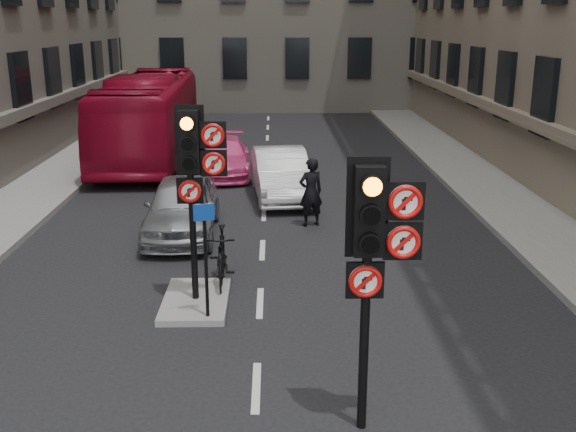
{
  "coord_description": "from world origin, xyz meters",
  "views": [
    {
      "loc": [
        0.27,
        -6.66,
        5.16
      ],
      "look_at": [
        0.46,
        1.97,
        2.6
      ],
      "focal_mm": 42.0,
      "sensor_mm": 36.0,
      "label": 1
    }
  ],
  "objects_px": {
    "signal_far": "(195,162)",
    "bus_red": "(150,116)",
    "car_silver": "(182,207)",
    "car_pink": "(224,157)",
    "motorcycle": "(222,257)",
    "signal_near": "(375,240)",
    "car_white": "(281,174)",
    "motorcyclist": "(311,192)",
    "info_sign": "(205,245)"
  },
  "relations": [
    {
      "from": "bus_red",
      "to": "motorcyclist",
      "type": "bearing_deg",
      "value": -59.71
    },
    {
      "from": "car_pink",
      "to": "car_silver",
      "type": "bearing_deg",
      "value": -98.61
    },
    {
      "from": "motorcycle",
      "to": "signal_far",
      "type": "bearing_deg",
      "value": -110.81
    },
    {
      "from": "signal_far",
      "to": "motorcycle",
      "type": "relative_size",
      "value": 1.9
    },
    {
      "from": "car_silver",
      "to": "info_sign",
      "type": "distance_m",
      "value": 5.22
    },
    {
      "from": "signal_far",
      "to": "bus_red",
      "type": "relative_size",
      "value": 0.32
    },
    {
      "from": "car_silver",
      "to": "motorcycle",
      "type": "bearing_deg",
      "value": -70.71
    },
    {
      "from": "signal_far",
      "to": "bus_red",
      "type": "distance_m",
      "value": 14.33
    },
    {
      "from": "car_pink",
      "to": "motorcycle",
      "type": "relative_size",
      "value": 2.23
    },
    {
      "from": "car_silver",
      "to": "car_white",
      "type": "height_order",
      "value": "car_white"
    },
    {
      "from": "signal_far",
      "to": "car_silver",
      "type": "distance_m",
      "value": 4.77
    },
    {
      "from": "bus_red",
      "to": "motorcycle",
      "type": "bearing_deg",
      "value": -75.91
    },
    {
      "from": "car_silver",
      "to": "car_white",
      "type": "distance_m",
      "value": 4.31
    },
    {
      "from": "car_silver",
      "to": "car_pink",
      "type": "xyz_separation_m",
      "value": [
        0.56,
        6.61,
        -0.1
      ]
    },
    {
      "from": "motorcycle",
      "to": "car_silver",
      "type": "bearing_deg",
      "value": 108.41
    },
    {
      "from": "signal_near",
      "to": "bus_red",
      "type": "height_order",
      "value": "signal_near"
    },
    {
      "from": "signal_near",
      "to": "info_sign",
      "type": "distance_m",
      "value": 4.14
    },
    {
      "from": "motorcyclist",
      "to": "info_sign",
      "type": "relative_size",
      "value": 0.86
    },
    {
      "from": "car_silver",
      "to": "car_pink",
      "type": "bearing_deg",
      "value": 83.92
    },
    {
      "from": "car_silver",
      "to": "motorcyclist",
      "type": "relative_size",
      "value": 2.34
    },
    {
      "from": "car_pink",
      "to": "motorcyclist",
      "type": "xyz_separation_m",
      "value": [
        2.63,
        -5.96,
        0.28
      ]
    },
    {
      "from": "car_pink",
      "to": "bus_red",
      "type": "distance_m",
      "value": 4.37
    },
    {
      "from": "bus_red",
      "to": "info_sign",
      "type": "bearing_deg",
      "value": -78.25
    },
    {
      "from": "signal_near",
      "to": "car_silver",
      "type": "bearing_deg",
      "value": 112.82
    },
    {
      "from": "car_white",
      "to": "info_sign",
      "type": "bearing_deg",
      "value": -104.78
    },
    {
      "from": "car_silver",
      "to": "bus_red",
      "type": "height_order",
      "value": "bus_red"
    },
    {
      "from": "signal_far",
      "to": "motorcycle",
      "type": "xyz_separation_m",
      "value": [
        0.34,
        1.01,
        -2.14
      ]
    },
    {
      "from": "signal_far",
      "to": "car_pink",
      "type": "height_order",
      "value": "signal_far"
    },
    {
      "from": "signal_near",
      "to": "car_white",
      "type": "distance_m",
      "value": 11.97
    },
    {
      "from": "signal_near",
      "to": "car_pink",
      "type": "distance_m",
      "value": 15.26
    },
    {
      "from": "bus_red",
      "to": "info_sign",
      "type": "relative_size",
      "value": 5.47
    },
    {
      "from": "signal_far",
      "to": "info_sign",
      "type": "relative_size",
      "value": 1.74
    },
    {
      "from": "signal_far",
      "to": "info_sign",
      "type": "height_order",
      "value": "signal_far"
    },
    {
      "from": "car_silver",
      "to": "motorcyclist",
      "type": "distance_m",
      "value": 3.26
    },
    {
      "from": "motorcyclist",
      "to": "info_sign",
      "type": "height_order",
      "value": "info_sign"
    },
    {
      "from": "signal_near",
      "to": "car_silver",
      "type": "height_order",
      "value": "signal_near"
    },
    {
      "from": "signal_near",
      "to": "car_white",
      "type": "height_order",
      "value": "signal_near"
    },
    {
      "from": "car_silver",
      "to": "bus_red",
      "type": "relative_size",
      "value": 0.37
    },
    {
      "from": "signal_far",
      "to": "car_pink",
      "type": "relative_size",
      "value": 0.85
    },
    {
      "from": "car_silver",
      "to": "car_pink",
      "type": "relative_size",
      "value": 0.99
    },
    {
      "from": "signal_far",
      "to": "car_white",
      "type": "distance_m",
      "value": 8.19
    },
    {
      "from": "car_white",
      "to": "signal_far",
      "type": "bearing_deg",
      "value": -107.23
    },
    {
      "from": "signal_far",
      "to": "motorcycle",
      "type": "height_order",
      "value": "signal_far"
    },
    {
      "from": "signal_near",
      "to": "car_white",
      "type": "relative_size",
      "value": 0.83
    },
    {
      "from": "signal_near",
      "to": "car_pink",
      "type": "relative_size",
      "value": 0.85
    },
    {
      "from": "car_pink",
      "to": "bus_red",
      "type": "height_order",
      "value": "bus_red"
    },
    {
      "from": "signal_far",
      "to": "motorcyclist",
      "type": "xyz_separation_m",
      "value": [
        2.33,
        4.89,
        -1.82
      ]
    },
    {
      "from": "motorcyclist",
      "to": "car_pink",
      "type": "bearing_deg",
      "value": -86.62
    },
    {
      "from": "signal_near",
      "to": "info_sign",
      "type": "relative_size",
      "value": 1.74
    },
    {
      "from": "signal_near",
      "to": "car_silver",
      "type": "xyz_separation_m",
      "value": [
        -3.47,
        8.24,
        -1.88
      ]
    }
  ]
}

